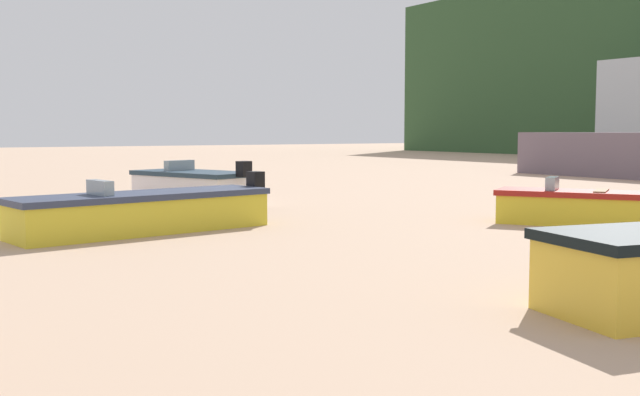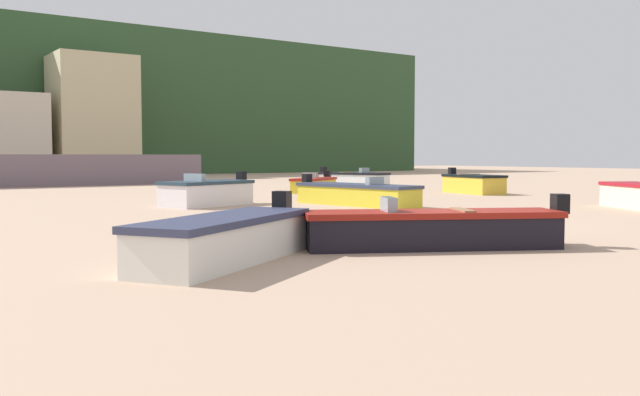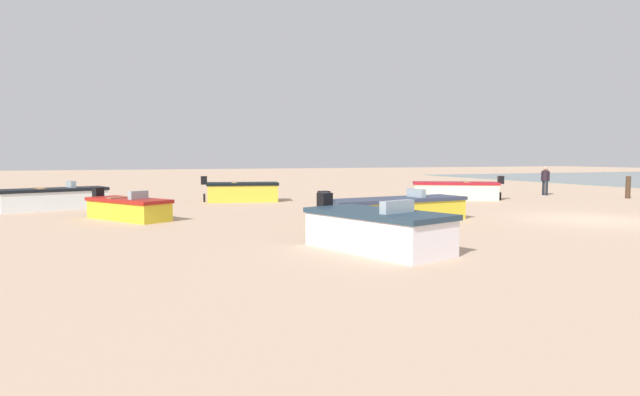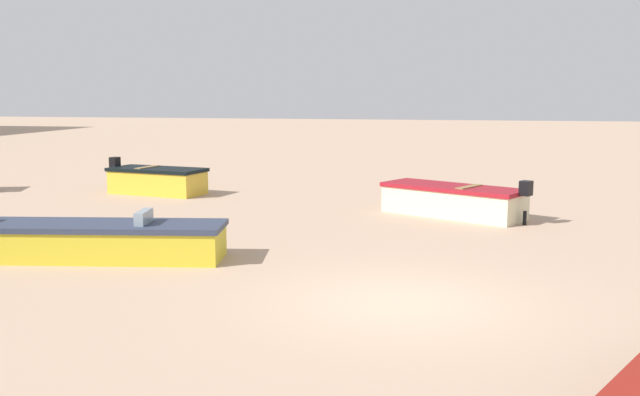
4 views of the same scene
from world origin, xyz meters
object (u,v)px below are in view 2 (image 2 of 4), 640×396
boat_white_0 (207,193)px  boat_yellow_1 (314,185)px  boat_yellow_4 (356,194)px  boat_yellow_7 (473,184)px  boat_black_3 (433,229)px  boat_white_6 (354,180)px  boat_white_2 (226,239)px

boat_white_0 → boat_yellow_1: bearing=-76.9°
boat_yellow_4 → boat_yellow_7: boat_yellow_7 is taller
boat_yellow_4 → boat_black_3: bearing=50.6°
boat_white_6 → boat_yellow_4: bearing=33.3°
boat_yellow_4 → boat_yellow_7: 10.08m
boat_white_0 → boat_black_3: boat_white_0 is taller
boat_yellow_1 → boat_yellow_7: bearing=-165.0°
boat_white_6 → boat_white_0: bearing=12.4°
boat_yellow_7 → boat_yellow_1: bearing=-30.7°
boat_white_2 → boat_white_0: bearing=-57.0°
boat_white_0 → boat_yellow_7: bearing=-108.9°
boat_white_2 → boat_black_3: boat_white_2 is taller
boat_white_0 → boat_white_6: boat_white_0 is taller
boat_black_3 → boat_white_6: bearing=-6.6°
boat_white_6 → boat_white_2: bearing=28.4°
boat_yellow_1 → boat_white_2: size_ratio=0.83×
boat_yellow_1 → boat_black_3: bearing=119.2°
boat_white_2 → boat_yellow_7: 23.44m
boat_white_2 → boat_yellow_7: boat_yellow_7 is taller
boat_white_2 → boat_white_6: bearing=-75.2°
boat_white_2 → boat_yellow_7: bearing=-90.8°
boat_white_0 → boat_black_3: 13.23m
boat_white_0 → boat_white_2: boat_white_0 is taller
boat_white_0 → boat_yellow_4: boat_white_0 is taller
boat_white_6 → boat_black_3: bearing=36.4°
boat_yellow_1 → boat_yellow_4: bearing=122.6°
boat_black_3 → boat_yellow_4: boat_yellow_4 is taller
boat_white_2 → boat_yellow_4: boat_white_2 is taller
boat_black_3 → boat_yellow_4: bearing=-2.9°
boat_white_2 → boat_yellow_4: size_ratio=0.77×
boat_yellow_1 → boat_yellow_4: size_ratio=0.64×
boat_yellow_4 → boat_yellow_1: bearing=-123.2°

